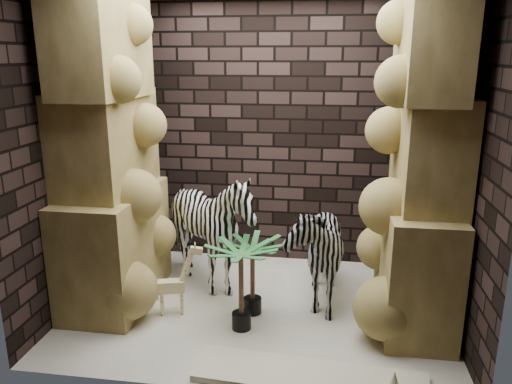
% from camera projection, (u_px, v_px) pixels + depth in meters
% --- Properties ---
extents(floor, '(3.50, 3.50, 0.00)m').
position_uv_depth(floor, '(257.00, 308.00, 4.80)').
color(floor, white).
rests_on(floor, ground).
extents(wall_back, '(3.50, 0.00, 3.50)m').
position_uv_depth(wall_back, '(274.00, 133.00, 5.59)').
color(wall_back, black).
rests_on(wall_back, ground).
extents(wall_front, '(3.50, 0.00, 3.50)m').
position_uv_depth(wall_front, '(229.00, 192.00, 3.21)').
color(wall_front, black).
rests_on(wall_front, ground).
extents(wall_left, '(0.00, 3.00, 3.00)m').
position_uv_depth(wall_left, '(72.00, 149.00, 4.65)').
color(wall_left, black).
rests_on(wall_left, ground).
extents(wall_right, '(0.00, 3.00, 3.00)m').
position_uv_depth(wall_right, '(466.00, 160.00, 4.15)').
color(wall_right, black).
rests_on(wall_right, ground).
extents(rock_pillar_left, '(0.68, 1.30, 3.00)m').
position_uv_depth(rock_pillar_left, '(107.00, 150.00, 4.60)').
color(rock_pillar_left, tan).
rests_on(rock_pillar_left, floor).
extents(rock_pillar_right, '(0.58, 1.25, 3.00)m').
position_uv_depth(rock_pillar_right, '(425.00, 159.00, 4.20)').
color(rock_pillar_right, tan).
rests_on(rock_pillar_right, floor).
extents(zebra_right, '(0.65, 1.10, 1.26)m').
position_uv_depth(zebra_right, '(314.00, 239.00, 4.81)').
color(zebra_right, white).
rests_on(zebra_right, floor).
extents(zebra_left, '(1.09, 1.33, 1.17)m').
position_uv_depth(zebra_left, '(212.00, 235.00, 5.05)').
color(zebra_left, white).
rests_on(zebra_left, floor).
extents(giraffe_toy, '(0.39, 0.22, 0.71)m').
position_uv_depth(giraffe_toy, '(171.00, 279.00, 4.60)').
color(giraffe_toy, beige).
rests_on(giraffe_toy, floor).
extents(palm_front, '(0.36, 0.36, 0.73)m').
position_uv_depth(palm_front, '(252.00, 277.00, 4.62)').
color(palm_front, '#216A36').
rests_on(palm_front, floor).
extents(palm_back, '(0.36, 0.36, 0.80)m').
position_uv_depth(palm_back, '(241.00, 287.00, 4.34)').
color(palm_back, '#216A36').
rests_on(palm_back, floor).
extents(surfboard, '(1.76, 0.55, 0.05)m').
position_uv_depth(surfboard, '(310.00, 377.00, 3.73)').
color(surfboard, '#EDE7C0').
rests_on(surfboard, floor).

